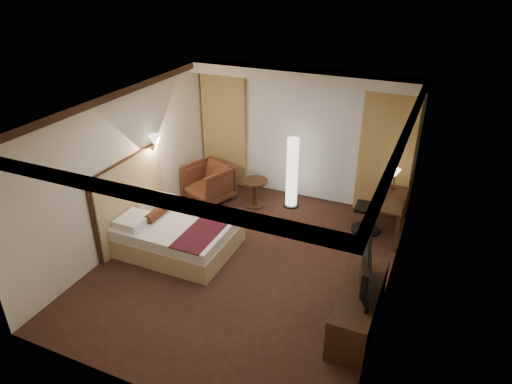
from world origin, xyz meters
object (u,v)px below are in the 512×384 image
at_px(dresser, 358,307).
at_px(side_table, 255,193).
at_px(armchair, 209,181).
at_px(desk, 387,216).
at_px(floor_lamp, 292,173).
at_px(bed, 179,235).
at_px(television, 361,271).
at_px(office_chair, 368,206).

bearing_deg(dresser, side_table, 136.41).
xyz_separation_m(armchair, desk, (3.61, 0.13, -0.05)).
bearing_deg(dresser, desk, 91.13).
bearing_deg(floor_lamp, dresser, -54.95).
height_order(bed, side_table, side_table).
bearing_deg(television, bed, 67.85).
bearing_deg(office_chair, armchair, 178.15).
xyz_separation_m(side_table, dresser, (2.67, -2.54, 0.03)).
distance_m(dresser, television, 0.60).
relative_size(dresser, television, 1.67).
relative_size(bed, television, 1.92).
xyz_separation_m(desk, television, (0.02, -2.54, 0.54)).
height_order(side_table, television, television).
bearing_deg(side_table, television, -43.91).
xyz_separation_m(office_chair, dresser, (0.39, -2.49, -0.22)).
xyz_separation_m(side_table, floor_lamp, (0.68, 0.30, 0.45)).
relative_size(armchair, dresser, 0.53).
distance_m(armchair, dresser, 4.38).
relative_size(office_chair, dresser, 0.66).
distance_m(desk, office_chair, 0.38).
distance_m(bed, television, 3.34).
bearing_deg(bed, dresser, -10.57).
bearing_deg(dresser, armchair, 146.61).
relative_size(side_table, desk, 0.51).
height_order(armchair, dresser, armchair).
bearing_deg(television, office_chair, -3.16).
height_order(desk, television, television).
bearing_deg(dresser, floor_lamp, 125.05).
height_order(bed, floor_lamp, floor_lamp).
distance_m(side_table, desk, 2.62).
xyz_separation_m(floor_lamp, dresser, (1.99, -2.83, -0.43)).
relative_size(side_table, television, 0.59).
distance_m(floor_lamp, office_chair, 1.64).
bearing_deg(desk, television, -89.55).
bearing_deg(armchair, floor_lamp, 36.07).
bearing_deg(bed, office_chair, 33.29).
bearing_deg(desk, floor_lamp, 171.30).
bearing_deg(desk, bed, -148.96).
distance_m(bed, office_chair, 3.43).
relative_size(armchair, floor_lamp, 0.58).
bearing_deg(dresser, bed, 169.43).
distance_m(side_table, floor_lamp, 0.87).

